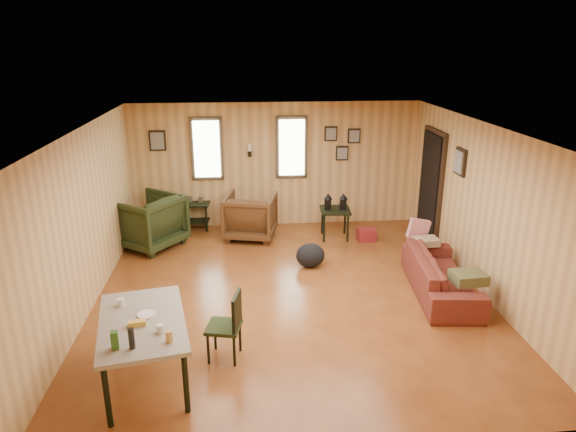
% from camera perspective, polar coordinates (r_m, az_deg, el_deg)
% --- Properties ---
extents(room, '(5.54, 6.04, 2.44)m').
position_cam_1_polar(room, '(7.33, 1.41, 0.87)').
color(room, brown).
rests_on(room, ground).
extents(sofa, '(0.76, 1.98, 0.76)m').
position_cam_1_polar(sofa, '(7.71, 16.72, -5.63)').
color(sofa, maroon).
rests_on(sofa, ground).
extents(recliner_brown, '(1.05, 1.01, 0.91)m').
position_cam_1_polar(recliner_brown, '(9.45, -4.20, 0.22)').
color(recliner_brown, '#4C2E16').
rests_on(recliner_brown, ground).
extents(recliner_green, '(1.35, 1.36, 1.03)m').
position_cam_1_polar(recliner_green, '(9.31, -15.25, -0.32)').
color(recliner_green, '#252F15').
rests_on(recliner_green, ground).
extents(end_table, '(0.55, 0.51, 0.65)m').
position_cam_1_polar(end_table, '(10.07, -10.13, 0.60)').
color(end_table, black).
rests_on(end_table, ground).
extents(side_table, '(0.57, 0.57, 0.86)m').
position_cam_1_polar(side_table, '(9.41, 5.27, 0.93)').
color(side_table, black).
rests_on(side_table, ground).
extents(cooler, '(0.34, 0.25, 0.23)m').
position_cam_1_polar(cooler, '(9.50, 8.71, -2.04)').
color(cooler, maroon).
rests_on(cooler, ground).
extents(backpack, '(0.55, 0.47, 0.40)m').
position_cam_1_polar(backpack, '(8.28, 2.50, -4.40)').
color(backpack, black).
rests_on(backpack, ground).
extents(sofa_pillows, '(0.57, 1.87, 0.39)m').
position_cam_1_polar(sofa_pillows, '(7.87, 16.85, -4.10)').
color(sofa_pillows, '#4E4F2C').
rests_on(sofa_pillows, sofa).
extents(dining_table, '(1.12, 1.57, 0.94)m').
position_cam_1_polar(dining_table, '(5.64, -15.88, -11.74)').
color(dining_table, gray).
rests_on(dining_table, ground).
extents(dining_chair, '(0.44, 0.44, 0.82)m').
position_cam_1_polar(dining_chair, '(5.95, -6.58, -11.67)').
color(dining_chair, '#252F15').
rests_on(dining_chair, ground).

